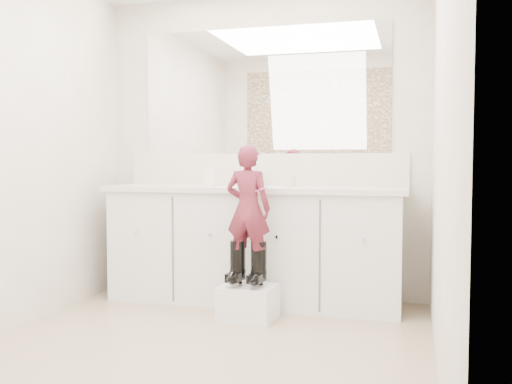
% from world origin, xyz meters
% --- Properties ---
extents(floor, '(3.00, 3.00, 0.00)m').
position_xyz_m(floor, '(0.00, 0.00, 0.00)').
color(floor, '#8C745C').
rests_on(floor, ground).
extents(wall_back, '(2.60, 0.00, 2.60)m').
position_xyz_m(wall_back, '(0.00, 1.50, 1.20)').
color(wall_back, '#BEB0A2').
rests_on(wall_back, floor).
extents(wall_front, '(2.60, 0.00, 2.60)m').
position_xyz_m(wall_front, '(0.00, -1.50, 1.20)').
color(wall_front, '#BEB0A2').
rests_on(wall_front, floor).
extents(wall_right, '(0.00, 3.00, 3.00)m').
position_xyz_m(wall_right, '(1.30, 0.00, 1.20)').
color(wall_right, '#BEB0A2').
rests_on(wall_right, floor).
extents(vanity_cabinet, '(2.20, 0.55, 0.85)m').
position_xyz_m(vanity_cabinet, '(0.00, 1.23, 0.42)').
color(vanity_cabinet, silver).
rests_on(vanity_cabinet, floor).
extents(countertop, '(2.28, 0.58, 0.04)m').
position_xyz_m(countertop, '(0.00, 1.21, 0.87)').
color(countertop, beige).
rests_on(countertop, vanity_cabinet).
extents(backsplash, '(2.28, 0.03, 0.25)m').
position_xyz_m(backsplash, '(0.00, 1.49, 1.02)').
color(backsplash, beige).
rests_on(backsplash, countertop).
extents(mirror, '(2.00, 0.02, 1.00)m').
position_xyz_m(mirror, '(0.00, 1.49, 1.64)').
color(mirror, white).
rests_on(mirror, wall_back).
extents(faucet, '(0.08, 0.08, 0.10)m').
position_xyz_m(faucet, '(0.00, 1.38, 0.94)').
color(faucet, silver).
rests_on(faucet, countertop).
extents(cup, '(0.10, 0.10, 0.08)m').
position_xyz_m(cup, '(0.29, 1.22, 0.93)').
color(cup, beige).
rests_on(cup, countertop).
extents(soap_bottle, '(0.08, 0.09, 0.17)m').
position_xyz_m(soap_bottle, '(-0.34, 1.20, 0.98)').
color(soap_bottle, white).
rests_on(soap_bottle, countertop).
extents(step_stool, '(0.39, 0.33, 0.23)m').
position_xyz_m(step_stool, '(0.09, 0.75, 0.12)').
color(step_stool, white).
rests_on(step_stool, floor).
extents(boot_left, '(0.13, 0.21, 0.31)m').
position_xyz_m(boot_left, '(0.02, 0.75, 0.39)').
color(boot_left, black).
rests_on(boot_left, step_stool).
extents(boot_right, '(0.13, 0.21, 0.31)m').
position_xyz_m(boot_right, '(0.17, 0.75, 0.39)').
color(boot_right, black).
rests_on(boot_right, step_stool).
extents(toddler, '(0.33, 0.23, 0.86)m').
position_xyz_m(toddler, '(0.09, 0.75, 0.76)').
color(toddler, '#9E3047').
rests_on(toddler, step_stool).
extents(toothbrush, '(0.14, 0.02, 0.06)m').
position_xyz_m(toothbrush, '(0.16, 0.73, 0.88)').
color(toothbrush, '#DB55A5').
rests_on(toothbrush, toddler).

